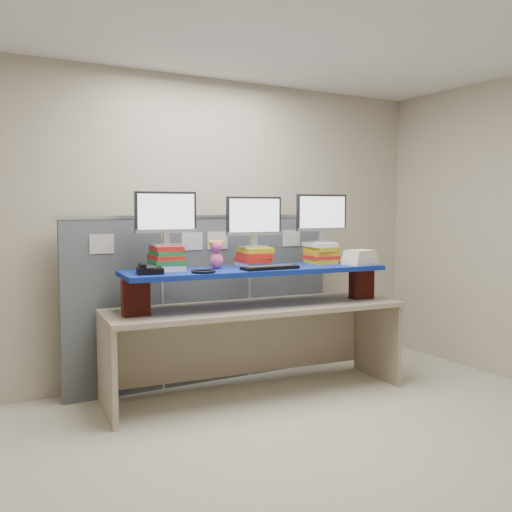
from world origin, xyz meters
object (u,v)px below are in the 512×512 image
monitor_right (322,215)px  desk_phone (149,270)px  monitor_left (166,215)px  desk (256,323)px  monitor_center (254,219)px  blue_board (256,270)px  keyboard (270,268)px

monitor_right → desk_phone: size_ratio=2.25×
monitor_left → desk_phone: 0.50m
desk → desk_phone: (-0.93, 0.01, 0.50)m
monitor_center → monitor_right: (0.67, -0.06, 0.03)m
desk → monitor_right: (0.71, 0.05, 0.91)m
blue_board → keyboard: (0.04, -0.16, 0.03)m
desk → blue_board: 0.45m
desk → monitor_right: monitor_right is taller
blue_board → monitor_right: monitor_right is taller
blue_board → monitor_left: (-0.72, 0.19, 0.47)m
desk → desk_phone: desk_phone is taller
desk → monitor_center: (0.05, 0.11, 0.89)m
monitor_left → monitor_right: size_ratio=1.00×
monitor_right → monitor_center: bearing=-180.0°
blue_board → desk_phone: bearing=-175.2°
monitor_left → monitor_center: monitor_left is taller
desk_phone → monitor_right: bearing=13.4°
desk_phone → monitor_center: bearing=18.1°
keyboard → blue_board: bearing=106.6°
desk → keyboard: bearing=-69.3°
blue_board → keyboard: bearing=-69.3°
monitor_left → desk_phone: monitor_left is taller
blue_board → monitor_right: size_ratio=4.46×
desk_phone → keyboard: bearing=2.2°
monitor_right → desk_phone: (-1.64, -0.04, -0.41)m
monitor_right → desk_phone: bearing=-173.1°
keyboard → desk: bearing=106.6°
monitor_left → monitor_right: (1.43, -0.14, -0.01)m
monitor_center → desk_phone: 1.05m
monitor_center → monitor_left: bearing=180.0°
monitor_left → monitor_center: (0.77, -0.08, -0.03)m
blue_board → desk_phone: size_ratio=10.05×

